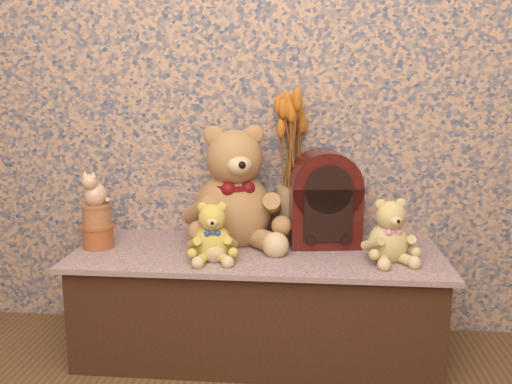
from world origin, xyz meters
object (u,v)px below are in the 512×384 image
(ceramic_vase, at_px, (291,213))
(biscuit_tin_lower, at_px, (98,237))
(teddy_medium, at_px, (212,229))
(cathedral_radio, at_px, (324,198))
(teddy_small, at_px, (389,227))
(cat_figurine, at_px, (95,187))
(teddy_large, at_px, (234,181))

(ceramic_vase, xyz_separation_m, biscuit_tin_lower, (-0.75, -0.20, -0.07))
(teddy_medium, bearing_deg, cathedral_radio, 20.05)
(teddy_small, distance_m, biscuit_tin_lower, 1.11)
(biscuit_tin_lower, xyz_separation_m, cat_figurine, (0.00, 0.00, 0.20))
(teddy_large, bearing_deg, teddy_medium, -122.02)
(teddy_small, relative_size, biscuit_tin_lower, 2.06)
(cathedral_radio, xyz_separation_m, cat_figurine, (-0.87, -0.13, 0.05))
(teddy_large, height_order, ceramic_vase, teddy_large)
(teddy_large, xyz_separation_m, teddy_small, (0.58, -0.17, -0.13))
(ceramic_vase, bearing_deg, cat_figurine, -165.21)
(teddy_medium, distance_m, ceramic_vase, 0.40)
(teddy_small, bearing_deg, cat_figurine, 162.12)
(ceramic_vase, distance_m, biscuit_tin_lower, 0.77)
(teddy_small, distance_m, cathedral_radio, 0.30)
(teddy_medium, relative_size, cathedral_radio, 0.61)
(teddy_small, bearing_deg, ceramic_vase, 130.02)
(teddy_small, relative_size, cat_figurine, 1.78)
(cat_figurine, bearing_deg, ceramic_vase, 27.22)
(teddy_large, xyz_separation_m, cathedral_radio, (0.36, 0.01, -0.06))
(teddy_small, bearing_deg, cathedral_radio, 125.94)
(teddy_large, relative_size, teddy_small, 2.06)
(cat_figurine, bearing_deg, teddy_small, 9.80)
(teddy_large, distance_m, cat_figurine, 0.53)
(teddy_small, xyz_separation_m, cathedral_radio, (-0.23, 0.18, 0.07))
(teddy_medium, xyz_separation_m, cat_figurine, (-0.47, 0.10, 0.13))
(teddy_large, distance_m, biscuit_tin_lower, 0.57)
(teddy_medium, xyz_separation_m, ceramic_vase, (0.28, 0.30, -0.01))
(teddy_large, xyz_separation_m, cat_figurine, (-0.52, -0.12, -0.01))
(cathedral_radio, relative_size, biscuit_tin_lower, 3.17)
(ceramic_vase, bearing_deg, biscuit_tin_lower, -165.21)
(cathedral_radio, distance_m, ceramic_vase, 0.16)
(teddy_small, relative_size, ceramic_vase, 1.13)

